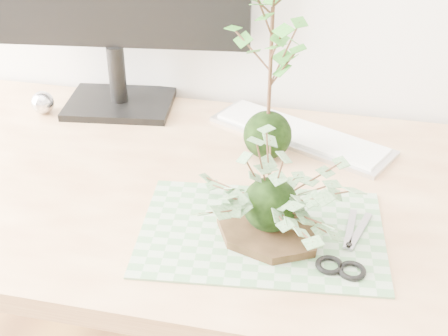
{
  "coord_description": "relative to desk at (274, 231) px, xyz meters",
  "views": [
    {
      "loc": [
        0.19,
        0.29,
        1.39
      ],
      "look_at": [
        0.0,
        1.14,
        0.84
      ],
      "focal_mm": 50.0,
      "sensor_mm": 36.0,
      "label": 1
    }
  ],
  "objects": [
    {
      "name": "cutting_mat",
      "position": [
        -0.01,
        -0.12,
        0.09
      ],
      "size": [
        0.43,
        0.31,
        0.0
      ],
      "primitive_type": "cube",
      "rotation": [
        0.0,
        0.0,
        0.11
      ],
      "color": "#558855",
      "rests_on": "desk"
    },
    {
      "name": "ivy_kokedama",
      "position": [
        0.01,
        -0.13,
        0.19
      ],
      "size": [
        0.3,
        0.3,
        0.18
      ],
      "rotation": [
        0.0,
        0.0,
        0.21
      ],
      "color": "black",
      "rests_on": "stone_dish"
    },
    {
      "name": "scissors",
      "position": [
        0.14,
        -0.17,
        0.1
      ],
      "size": [
        0.09,
        0.18,
        0.01
      ],
      "rotation": [
        0.0,
        0.0,
        -0.16
      ],
      "color": "gray",
      "rests_on": "cutting_mat"
    },
    {
      "name": "maple_kokedama",
      "position": [
        -0.04,
        0.13,
        0.37
      ],
      "size": [
        0.25,
        0.25,
        0.4
      ],
      "rotation": [
        0.0,
        0.0,
        -0.18
      ],
      "color": "black",
      "rests_on": "desk"
    },
    {
      "name": "keyboard",
      "position": [
        0.02,
        0.22,
        0.1
      ],
      "size": [
        0.41,
        0.27,
        0.02
      ],
      "rotation": [
        0.0,
        0.0,
        -0.43
      ],
      "color": "#B9BABD",
      "rests_on": "desk"
    },
    {
      "name": "stone_dish",
      "position": [
        0.01,
        -0.13,
        0.1
      ],
      "size": [
        0.24,
        0.24,
        0.01
      ],
      "primitive_type": "cylinder",
      "rotation": [
        0.0,
        0.0,
        -0.31
      ],
      "color": "black",
      "rests_on": "cutting_mat"
    },
    {
      "name": "desk",
      "position": [
        0.0,
        0.0,
        0.0
      ],
      "size": [
        1.6,
        0.7,
        0.74
      ],
      "color": "#DEB782",
      "rests_on": "ground_plane"
    },
    {
      "name": "foil_ball",
      "position": [
        -0.57,
        0.21,
        0.11
      ],
      "size": [
        0.05,
        0.05,
        0.05
      ],
      "primitive_type": "sphere",
      "color": "white",
      "rests_on": "desk"
    }
  ]
}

